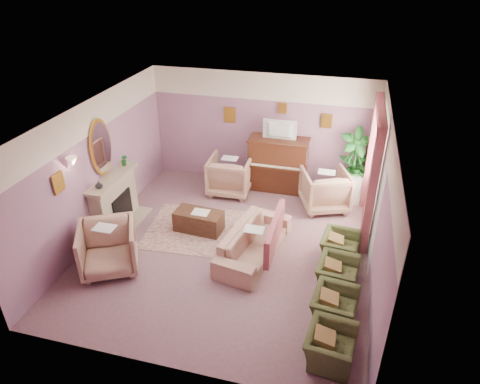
% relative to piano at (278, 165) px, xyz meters
% --- Properties ---
extents(floor, '(5.50, 6.00, 0.01)m').
position_rel_piano_xyz_m(floor, '(-0.50, -2.68, -0.65)').
color(floor, '#7A545C').
rests_on(floor, ground).
extents(ceiling, '(5.50, 6.00, 0.01)m').
position_rel_piano_xyz_m(ceiling, '(-0.50, -2.68, 2.15)').
color(ceiling, white).
rests_on(ceiling, wall_back).
extents(wall_back, '(5.50, 0.02, 2.80)m').
position_rel_piano_xyz_m(wall_back, '(-0.50, 0.32, 0.75)').
color(wall_back, slate).
rests_on(wall_back, floor).
extents(wall_front, '(5.50, 0.02, 2.80)m').
position_rel_piano_xyz_m(wall_front, '(-0.50, -5.68, 0.75)').
color(wall_front, slate).
rests_on(wall_front, floor).
extents(wall_left, '(0.02, 6.00, 2.80)m').
position_rel_piano_xyz_m(wall_left, '(-3.25, -2.68, 0.75)').
color(wall_left, slate).
rests_on(wall_left, floor).
extents(wall_right, '(0.02, 6.00, 2.80)m').
position_rel_piano_xyz_m(wall_right, '(2.25, -2.68, 0.75)').
color(wall_right, slate).
rests_on(wall_right, floor).
extents(picture_rail_band, '(5.50, 0.01, 0.65)m').
position_rel_piano_xyz_m(picture_rail_band, '(-0.50, 0.31, 1.82)').
color(picture_rail_band, silver).
rests_on(picture_rail_band, wall_back).
extents(stripe_panel, '(0.01, 3.00, 2.15)m').
position_rel_piano_xyz_m(stripe_panel, '(2.23, -1.38, 0.42)').
color(stripe_panel, '#B9BFB4').
rests_on(stripe_panel, wall_right).
extents(fireplace_surround, '(0.30, 1.40, 1.10)m').
position_rel_piano_xyz_m(fireplace_surround, '(-3.09, -2.48, -0.10)').
color(fireplace_surround, tan).
rests_on(fireplace_surround, floor).
extents(fireplace_inset, '(0.18, 0.72, 0.68)m').
position_rel_piano_xyz_m(fireplace_inset, '(-2.99, -2.48, -0.25)').
color(fireplace_inset, black).
rests_on(fireplace_inset, floor).
extents(fire_ember, '(0.06, 0.54, 0.10)m').
position_rel_piano_xyz_m(fire_ember, '(-2.95, -2.48, -0.43)').
color(fire_ember, '#FC5229').
rests_on(fire_ember, floor).
extents(mantel_shelf, '(0.40, 1.55, 0.07)m').
position_rel_piano_xyz_m(mantel_shelf, '(-3.06, -2.48, 0.47)').
color(mantel_shelf, tan).
rests_on(mantel_shelf, fireplace_surround).
extents(hearth, '(0.55, 1.50, 0.02)m').
position_rel_piano_xyz_m(hearth, '(-2.89, -2.48, -0.64)').
color(hearth, tan).
rests_on(hearth, floor).
extents(mirror_frame, '(0.04, 0.72, 1.20)m').
position_rel_piano_xyz_m(mirror_frame, '(-3.20, -2.48, 1.15)').
color(mirror_frame, gold).
rests_on(mirror_frame, wall_left).
extents(mirror_glass, '(0.01, 0.60, 1.06)m').
position_rel_piano_xyz_m(mirror_glass, '(-3.17, -2.48, 1.15)').
color(mirror_glass, white).
rests_on(mirror_glass, wall_left).
extents(sconce_shade, '(0.20, 0.20, 0.16)m').
position_rel_piano_xyz_m(sconce_shade, '(-3.12, -3.53, 1.33)').
color(sconce_shade, '#FFC0A0').
rests_on(sconce_shade, wall_left).
extents(piano, '(1.40, 0.60, 1.30)m').
position_rel_piano_xyz_m(piano, '(0.00, 0.00, 0.00)').
color(piano, '#401E10').
rests_on(piano, floor).
extents(piano_keyshelf, '(1.30, 0.12, 0.06)m').
position_rel_piano_xyz_m(piano_keyshelf, '(-0.00, -0.35, 0.07)').
color(piano_keyshelf, '#401E10').
rests_on(piano_keyshelf, piano).
extents(piano_keys, '(1.20, 0.08, 0.02)m').
position_rel_piano_xyz_m(piano_keys, '(0.00, -0.35, 0.11)').
color(piano_keys, beige).
rests_on(piano_keys, piano).
extents(piano_top, '(1.45, 0.65, 0.04)m').
position_rel_piano_xyz_m(piano_top, '(0.00, 0.00, 0.66)').
color(piano_top, '#401E10').
rests_on(piano_top, piano).
extents(television, '(0.80, 0.12, 0.48)m').
position_rel_piano_xyz_m(television, '(0.00, -0.05, 0.95)').
color(television, black).
rests_on(television, piano).
extents(print_back_left, '(0.30, 0.03, 0.38)m').
position_rel_piano_xyz_m(print_back_left, '(-1.30, 0.28, 1.07)').
color(print_back_left, gold).
rests_on(print_back_left, wall_back).
extents(print_back_right, '(0.26, 0.03, 0.34)m').
position_rel_piano_xyz_m(print_back_right, '(1.05, 0.28, 1.13)').
color(print_back_right, gold).
rests_on(print_back_right, wall_back).
extents(print_back_mid, '(0.22, 0.03, 0.26)m').
position_rel_piano_xyz_m(print_back_mid, '(0.00, 0.28, 1.35)').
color(print_back_mid, gold).
rests_on(print_back_mid, wall_back).
extents(print_left_wall, '(0.03, 0.28, 0.36)m').
position_rel_piano_xyz_m(print_left_wall, '(-3.21, -3.88, 1.07)').
color(print_left_wall, gold).
rests_on(print_left_wall, wall_left).
extents(window_blind, '(0.03, 1.40, 1.80)m').
position_rel_piano_xyz_m(window_blind, '(2.20, -1.13, 1.05)').
color(window_blind, beige).
rests_on(window_blind, wall_right).
extents(curtain_left, '(0.16, 0.34, 2.60)m').
position_rel_piano_xyz_m(curtain_left, '(2.12, -2.05, 0.65)').
color(curtain_left, '#97424D').
rests_on(curtain_left, floor).
extents(curtain_right, '(0.16, 0.34, 2.60)m').
position_rel_piano_xyz_m(curtain_right, '(2.12, -0.21, 0.65)').
color(curtain_right, '#97424D').
rests_on(curtain_right, floor).
extents(pelmet, '(0.16, 2.20, 0.16)m').
position_rel_piano_xyz_m(pelmet, '(2.12, -1.13, 1.91)').
color(pelmet, '#97424D').
rests_on(pelmet, wall_right).
extents(mantel_plant, '(0.16, 0.16, 0.28)m').
position_rel_piano_xyz_m(mantel_plant, '(-3.05, -1.93, 0.64)').
color(mantel_plant, '#17541C').
rests_on(mantel_plant, mantel_shelf).
extents(mantel_vase, '(0.16, 0.16, 0.16)m').
position_rel_piano_xyz_m(mantel_vase, '(-3.05, -2.98, 0.58)').
color(mantel_vase, silver).
rests_on(mantel_vase, mantel_shelf).
extents(area_rug, '(2.62, 1.97, 0.01)m').
position_rel_piano_xyz_m(area_rug, '(-1.11, -2.26, -0.64)').
color(area_rug, '#9F7569').
rests_on(area_rug, floor).
extents(coffee_table, '(1.03, 0.57, 0.45)m').
position_rel_piano_xyz_m(coffee_table, '(-1.27, -2.27, -0.43)').
color(coffee_table, '#3F2516').
rests_on(coffee_table, floor).
extents(table_paper, '(0.35, 0.28, 0.01)m').
position_rel_piano_xyz_m(table_paper, '(-1.22, -2.27, -0.20)').
color(table_paper, silver).
rests_on(table_paper, coffee_table).
extents(sofa, '(0.69, 2.08, 0.84)m').
position_rel_piano_xyz_m(sofa, '(0.05, -2.81, -0.23)').
color(sofa, tan).
rests_on(sofa, floor).
extents(sofa_throw, '(0.11, 1.58, 0.58)m').
position_rel_piano_xyz_m(sofa_throw, '(0.45, -2.81, -0.05)').
color(sofa_throw, '#97424D').
rests_on(sofa_throw, sofa).
extents(floral_armchair_left, '(0.99, 0.99, 1.03)m').
position_rel_piano_xyz_m(floral_armchair_left, '(-1.09, -0.49, -0.13)').
color(floral_armchair_left, tan).
rests_on(floral_armchair_left, floor).
extents(floral_armchair_right, '(0.99, 0.99, 1.03)m').
position_rel_piano_xyz_m(floral_armchair_right, '(1.22, -0.64, -0.13)').
color(floral_armchair_right, tan).
rests_on(floral_armchair_right, floor).
extents(floral_armchair_front, '(0.99, 0.99, 1.03)m').
position_rel_piano_xyz_m(floral_armchair_front, '(-2.45, -3.90, -0.13)').
color(floral_armchair_front, tan).
rests_on(floral_armchair_front, floor).
extents(olive_chair_a, '(0.55, 0.79, 0.68)m').
position_rel_piano_xyz_m(olive_chair_a, '(1.68, -4.94, -0.31)').
color(olive_chair_a, '#434C25').
rests_on(olive_chair_a, floor).
extents(olive_chair_b, '(0.55, 0.79, 0.68)m').
position_rel_piano_xyz_m(olive_chair_b, '(1.68, -4.12, -0.31)').
color(olive_chair_b, '#434C25').
rests_on(olive_chair_b, floor).
extents(olive_chair_c, '(0.55, 0.79, 0.68)m').
position_rel_piano_xyz_m(olive_chair_c, '(1.68, -3.30, -0.31)').
color(olive_chair_c, '#434C25').
rests_on(olive_chair_c, floor).
extents(olive_chair_d, '(0.55, 0.79, 0.68)m').
position_rel_piano_xyz_m(olive_chair_d, '(1.68, -2.48, -0.31)').
color(olive_chair_d, '#434C25').
rests_on(olive_chair_d, floor).
extents(side_table, '(0.52, 0.52, 0.70)m').
position_rel_piano_xyz_m(side_table, '(1.89, -0.11, -0.30)').
color(side_table, white).
rests_on(side_table, floor).
extents(side_plant_big, '(0.30, 0.30, 0.34)m').
position_rel_piano_xyz_m(side_plant_big, '(1.89, -0.11, 0.22)').
color(side_plant_big, '#17541C').
rests_on(side_plant_big, side_table).
extents(side_plant_small, '(0.16, 0.16, 0.28)m').
position_rel_piano_xyz_m(side_plant_small, '(2.01, -0.21, 0.19)').
color(side_plant_small, '#17541C').
rests_on(side_plant_small, side_table).
extents(palm_pot, '(0.34, 0.34, 0.34)m').
position_rel_piano_xyz_m(palm_pot, '(1.80, -0.05, -0.48)').
color(palm_pot, '#A15F3A').
rests_on(palm_pot, floor).
extents(palm_plant, '(0.76, 0.76, 1.44)m').
position_rel_piano_xyz_m(palm_plant, '(1.80, -0.05, 0.41)').
color(palm_plant, '#17541C').
rests_on(palm_plant, palm_pot).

